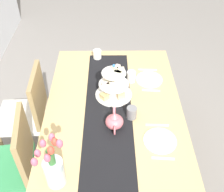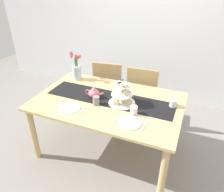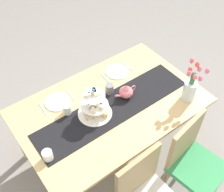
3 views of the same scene
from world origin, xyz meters
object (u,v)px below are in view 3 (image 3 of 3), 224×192
(fork_left, at_px, (128,66))
(knife_left, at_px, (105,78))
(knife_right, at_px, (43,109))
(teapot, at_px, (126,92))
(mug_white_text, at_px, (67,109))
(tulip_vase, at_px, (191,87))
(chair_left, at_px, (193,159))
(dinner_plate_left, at_px, (117,72))
(dining_table, at_px, (110,111))
(mug_grey, at_px, (109,89))
(dinner_plate_right, at_px, (57,102))
(tiered_cake_stand, at_px, (95,106))
(cream_jug, at_px, (48,155))
(fork_right, at_px, (71,95))

(fork_left, bearing_deg, knife_left, 0.00)
(knife_right, bearing_deg, fork_left, 180.00)
(teapot, height_order, mug_white_text, teapot)
(teapot, bearing_deg, tulip_vase, 140.73)
(knife_right, bearing_deg, chair_left, 127.59)
(teapot, height_order, dinner_plate_left, teapot)
(dining_table, bearing_deg, mug_grey, -123.34)
(dining_table, distance_m, dinner_plate_right, 0.49)
(knife_left, height_order, knife_right, same)
(tiered_cake_stand, relative_size, dinner_plate_right, 1.32)
(dining_table, height_order, cream_jug, cream_jug)
(chair_left, relative_size, dinner_plate_right, 3.96)
(knife_left, bearing_deg, fork_right, 0.00)
(cream_jug, bearing_deg, mug_white_text, -139.09)
(dinner_plate_right, bearing_deg, knife_right, 0.00)
(tiered_cake_stand, xyz_separation_m, knife_left, (-0.33, -0.32, -0.10))
(dinner_plate_left, xyz_separation_m, mug_grey, (0.23, 0.18, 0.05))
(tiered_cake_stand, distance_m, fork_right, 0.34)
(fork_right, relative_size, mug_white_text, 1.58)
(teapot, distance_m, cream_jug, 0.90)
(chair_left, bearing_deg, mug_white_text, -53.73)
(chair_left, xyz_separation_m, fork_left, (-0.14, -1.07, 0.24))
(fork_left, height_order, knife_right, same)
(cream_jug, bearing_deg, fork_left, -158.25)
(chair_left, height_order, knife_right, chair_left)
(dinner_plate_left, bearing_deg, knife_right, 0.00)
(fork_left, bearing_deg, dinner_plate_left, 0.00)
(dining_table, height_order, fork_right, fork_right)
(tiered_cake_stand, xyz_separation_m, teapot, (-0.35, -0.00, -0.05))
(cream_jug, relative_size, dinner_plate_right, 0.37)
(chair_left, xyz_separation_m, tulip_vase, (-0.30, -0.40, 0.38))
(chair_left, relative_size, knife_left, 5.35)
(tiered_cake_stand, xyz_separation_m, cream_jug, (0.54, 0.15, -0.06))
(dining_table, height_order, teapot, teapot)
(teapot, relative_size, dinner_plate_left, 1.04)
(tulip_vase, relative_size, knife_right, 2.47)
(dinner_plate_right, height_order, knife_right, dinner_plate_right)
(fork_left, relative_size, mug_white_text, 1.58)
(dining_table, height_order, mug_white_text, mug_white_text)
(tulip_vase, xyz_separation_m, cream_jug, (1.32, -0.21, -0.10))
(dinner_plate_left, distance_m, knife_left, 0.15)
(cream_jug, relative_size, knife_left, 0.50)
(tulip_vase, relative_size, dinner_plate_right, 1.82)
(cream_jug, distance_m, fork_right, 0.67)
(fork_left, bearing_deg, fork_right, 0.00)
(knife_left, bearing_deg, chair_left, 97.85)
(tiered_cake_stand, distance_m, mug_white_text, 0.25)
(tiered_cake_stand, bearing_deg, mug_white_text, -39.66)
(cream_jug, relative_size, mug_white_text, 0.89)
(fork_left, distance_m, fork_right, 0.68)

